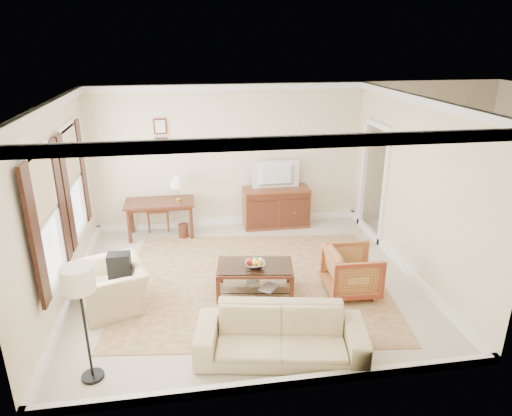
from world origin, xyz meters
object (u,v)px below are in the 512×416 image
object	(u,v)px
tv	(277,167)
sideboard	(276,207)
sofa	(281,328)
striped_armchair	(352,270)
club_armchair	(112,280)
writing_desk	(160,207)
coffee_table	(255,272)

from	to	relation	value
tv	sideboard	bearing A→B (deg)	-90.00
tv	sofa	distance (m)	4.26
striped_armchair	sideboard	bearing A→B (deg)	14.82
tv	striped_armchair	size ratio (longest dim) A/B	1.16
sideboard	club_armchair	world-z (taller)	club_armchair
writing_desk	club_armchair	bearing A→B (deg)	-103.53
sideboard	tv	distance (m)	0.88
writing_desk	sofa	size ratio (longest dim) A/B	0.64
striped_armchair	coffee_table	bearing A→B (deg)	84.02
sideboard	club_armchair	distance (m)	3.96
writing_desk	coffee_table	world-z (taller)	writing_desk
striped_armchair	tv	bearing A→B (deg)	14.91
sideboard	striped_armchair	world-z (taller)	sideboard
sideboard	club_armchair	xyz separation A→B (m)	(-2.95, -2.64, 0.03)
coffee_table	club_armchair	bearing A→B (deg)	-179.04
sideboard	coffee_table	distance (m)	2.74
writing_desk	sideboard	size ratio (longest dim) A/B	0.99
writing_desk	striped_armchair	bearing A→B (deg)	-41.98
coffee_table	sofa	xyz separation A→B (m)	(0.08, -1.52, 0.03)
striped_armchair	sofa	world-z (taller)	sofa
writing_desk	tv	size ratio (longest dim) A/B	1.44
writing_desk	club_armchair	distance (m)	2.57
writing_desk	tv	xyz separation A→B (m)	(2.35, 0.13, 0.67)
club_armchair	sofa	size ratio (longest dim) A/B	0.49
striped_armchair	sofa	distance (m)	1.90
sideboard	coffee_table	xyz separation A→B (m)	(-0.85, -2.60, -0.04)
writing_desk	club_armchair	world-z (taller)	club_armchair
tv	club_armchair	xyz separation A→B (m)	(-2.95, -2.62, -0.85)
tv	striped_armchair	distance (m)	3.00
club_armchair	sofa	distance (m)	2.64
tv	club_armchair	world-z (taller)	tv
writing_desk	tv	world-z (taller)	tv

